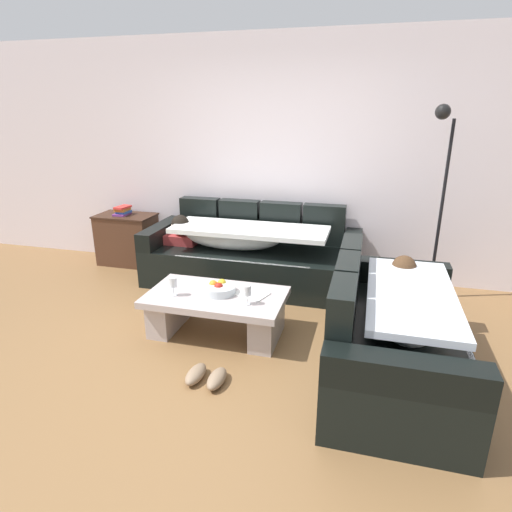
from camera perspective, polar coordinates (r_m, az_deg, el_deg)
ground_plane at (r=3.55m, az=-4.25°, el=-13.63°), size 14.00×14.00×0.00m
back_wall at (r=5.10m, az=3.53°, el=12.66°), size 9.00×0.10×2.70m
couch_along_wall at (r=4.88m, az=-0.96°, el=0.11°), size 2.38×0.92×0.88m
couch_near_window at (r=3.40m, az=17.66°, el=-9.66°), size 0.92×1.81×0.88m
coffee_table at (r=3.83m, az=-5.26°, el=-6.97°), size 1.20×0.68×0.38m
fruit_bowl at (r=3.78m, az=-4.89°, el=-4.31°), size 0.28×0.28×0.10m
wine_glass_near_left at (r=3.76m, az=-10.93°, el=-3.52°), size 0.07×0.07×0.17m
wine_glass_near_right at (r=3.53m, az=-1.20°, el=-4.69°), size 0.07×0.07×0.17m
open_magazine at (r=3.75m, az=-0.66°, el=-5.04°), size 0.33×0.29×0.01m
side_cabinet at (r=5.75m, az=-16.67°, el=2.15°), size 0.72×0.44×0.64m
book_stack_on_cabinet at (r=5.68m, az=-17.26°, el=5.77°), size 0.17×0.22×0.11m
floor_lamp at (r=4.60m, az=23.01°, el=7.56°), size 0.33×0.31×1.95m
pair_of_shoes at (r=3.30m, az=-6.61°, el=-15.56°), size 0.29×0.28×0.09m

